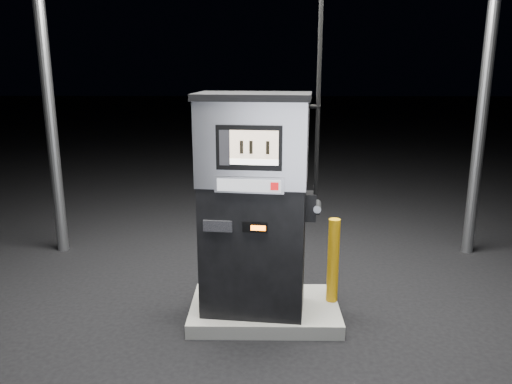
{
  "coord_description": "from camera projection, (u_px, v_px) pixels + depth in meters",
  "views": [
    {
      "loc": [
        -0.03,
        -4.97,
        2.67
      ],
      "look_at": [
        -0.1,
        0.0,
        1.41
      ],
      "focal_mm": 35.0,
      "sensor_mm": 36.0,
      "label": 1
    }
  ],
  "objects": [
    {
      "name": "pump_island",
      "position": [
        265.0,
        310.0,
        5.45
      ],
      "size": [
        1.6,
        1.0,
        0.15
      ],
      "primitive_type": "cube",
      "color": "slate",
      "rests_on": "ground"
    },
    {
      "name": "bollard_left",
      "position": [
        213.0,
        273.0,
        5.27
      ],
      "size": [
        0.11,
        0.11,
        0.77
      ],
      "primitive_type": "cylinder",
      "rotation": [
        0.0,
        0.0,
        -0.11
      ],
      "color": "#C88B0B",
      "rests_on": "pump_island"
    },
    {
      "name": "bollard_right",
      "position": [
        333.0,
        261.0,
        5.4
      ],
      "size": [
        0.16,
        0.16,
        0.94
      ],
      "primitive_type": "cylinder",
      "rotation": [
        0.0,
        0.0,
        0.32
      ],
      "color": "#C88B0B",
      "rests_on": "pump_island"
    },
    {
      "name": "ground",
      "position": [
        265.0,
        316.0,
        5.47
      ],
      "size": [
        80.0,
        80.0,
        0.0
      ],
      "primitive_type": "plane",
      "color": "black",
      "rests_on": "ground"
    },
    {
      "name": "fuel_dispenser",
      "position": [
        254.0,
        203.0,
        5.05
      ],
      "size": [
        1.28,
        0.79,
        4.7
      ],
      "rotation": [
        0.0,
        0.0,
        -0.11
      ],
      "color": "black",
      "rests_on": "pump_island"
    }
  ]
}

